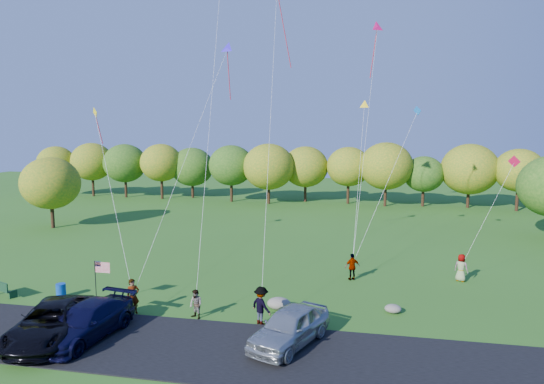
{
  "coord_description": "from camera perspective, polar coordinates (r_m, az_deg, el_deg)",
  "views": [
    {
      "loc": [
        8.17,
        -23.5,
        9.86
      ],
      "look_at": [
        2.3,
        6.0,
        5.79
      ],
      "focal_mm": 32.0,
      "sensor_mm": 36.0,
      "label": 1
    }
  ],
  "objects": [
    {
      "name": "kites_aloft",
      "position": [
        37.52,
        2.24,
        20.46
      ],
      "size": [
        28.72,
        8.85,
        18.39
      ],
      "color": "#E21963",
      "rests_on": "ground"
    },
    {
      "name": "minivan_silver",
      "position": [
        22.7,
        2.1,
        -15.54
      ],
      "size": [
        3.69,
        5.31,
        1.68
      ],
      "primitive_type": "imported",
      "rotation": [
        0.0,
        0.0,
        -0.38
      ],
      "color": "#A0A6AB",
      "rests_on": "asphalt_lane"
    },
    {
      "name": "ground",
      "position": [
        26.76,
        -7.58,
        -13.97
      ],
      "size": [
        140.0,
        140.0,
        0.0
      ],
      "primitive_type": "plane",
      "color": "#2E621C",
      "rests_on": "ground"
    },
    {
      "name": "flag_assembly",
      "position": [
        28.72,
        -19.62,
        -8.87
      ],
      "size": [
        0.93,
        0.6,
        2.51
      ],
      "color": "black",
      "rests_on": "ground"
    },
    {
      "name": "flyer_d",
      "position": [
        32.06,
        9.43,
        -8.67
      ],
      "size": [
        1.1,
        0.82,
        1.74
      ],
      "primitive_type": "imported",
      "rotation": [
        0.0,
        0.0,
        3.59
      ],
      "color": "#4C4C59",
      "rests_on": "ground"
    },
    {
      "name": "treeline",
      "position": [
        60.37,
        4.98,
        2.84
      ],
      "size": [
        76.56,
        28.11,
        8.57
      ],
      "color": "#3B2115",
      "rests_on": "ground"
    },
    {
      "name": "boulder_near",
      "position": [
        26.99,
        0.83,
        -12.98
      ],
      "size": [
        1.29,
        1.01,
        0.65
      ],
      "primitive_type": "ellipsoid",
      "color": "gray",
      "rests_on": "ground"
    },
    {
      "name": "boulder_far",
      "position": [
        27.31,
        14.05,
        -13.17
      ],
      "size": [
        0.88,
        0.74,
        0.46
      ],
      "primitive_type": "ellipsoid",
      "color": "gray",
      "rests_on": "ground"
    },
    {
      "name": "flyer_b",
      "position": [
        25.92,
        -8.95,
        -12.93
      ],
      "size": [
        0.93,
        0.87,
        1.53
      ],
      "primitive_type": "imported",
      "rotation": [
        0.0,
        0.0,
        -0.52
      ],
      "color": "#4C4C59",
      "rests_on": "ground"
    },
    {
      "name": "flyer_e",
      "position": [
        33.65,
        21.36,
        -8.3
      ],
      "size": [
        1.03,
        0.93,
        1.77
      ],
      "primitive_type": "imported",
      "rotation": [
        0.0,
        0.0,
        2.6
      ],
      "color": "#4C4C59",
      "rests_on": "ground"
    },
    {
      "name": "flyer_a",
      "position": [
        27.19,
        -16.05,
        -11.73
      ],
      "size": [
        0.81,
        0.82,
        1.9
      ],
      "primitive_type": "imported",
      "rotation": [
        0.0,
        0.0,
        0.82
      ],
      "color": "#4C4C59",
      "rests_on": "ground"
    },
    {
      "name": "minivan_navy",
      "position": [
        24.87,
        -21.03,
        -14.05
      ],
      "size": [
        2.97,
        5.74,
        1.59
      ],
      "primitive_type": "imported",
      "rotation": [
        0.0,
        0.0,
        -0.14
      ],
      "color": "black",
      "rests_on": "asphalt_lane"
    },
    {
      "name": "asphalt_lane",
      "position": [
        23.32,
        -10.89,
        -17.37
      ],
      "size": [
        44.0,
        6.0,
        0.06
      ],
      "primitive_type": "cube",
      "color": "black",
      "rests_on": "ground"
    },
    {
      "name": "park_bench",
      "position": [
        32.68,
        -29.37,
        -9.87
      ],
      "size": [
        1.78,
        0.94,
        1.02
      ],
      "rotation": [
        0.0,
        0.0,
        -0.37
      ],
      "color": "#13351E",
      "rests_on": "ground"
    },
    {
      "name": "trash_barrel",
      "position": [
        31.21,
        -23.58,
        -10.58
      ],
      "size": [
        0.54,
        0.54,
        0.82
      ],
      "primitive_type": "cylinder",
      "color": "#0A3AA4",
      "rests_on": "ground"
    },
    {
      "name": "minivan_dark",
      "position": [
        25.32,
        -24.54,
        -13.77
      ],
      "size": [
        4.06,
        6.43,
        1.65
      ],
      "primitive_type": "imported",
      "rotation": [
        0.0,
        0.0,
        0.24
      ],
      "color": "black",
      "rests_on": "asphalt_lane"
    },
    {
      "name": "flyer_c",
      "position": [
        24.9,
        -1.28,
        -13.21
      ],
      "size": [
        1.44,
        1.31,
        1.94
      ],
      "primitive_type": "imported",
      "rotation": [
        0.0,
        0.0,
        2.52
      ],
      "color": "#4C4C59",
      "rests_on": "ground"
    }
  ]
}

